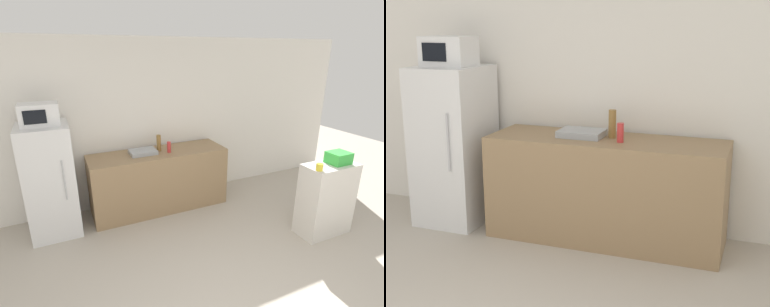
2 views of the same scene
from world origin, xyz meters
TOP-DOWN VIEW (x-y plane):
  - wall_back at (0.00, 3.29)m, footprint 8.00×0.06m
  - refrigerator at (-1.29, 2.86)m, footprint 0.62×0.70m
  - microwave at (-1.29, 2.86)m, footprint 0.45×0.34m
  - counter at (0.23, 2.89)m, footprint 2.09×0.66m
  - sink_basin at (-0.00, 2.91)m, footprint 0.39×0.29m
  - bottle_tall at (0.27, 2.95)m, footprint 0.07×0.07m
  - bottle_short at (0.38, 2.81)m, footprint 0.06×0.06m

SIDE VIEW (x-z plane):
  - counter at x=0.23m, z-range 0.00..0.93m
  - refrigerator at x=-1.29m, z-range 0.00..1.51m
  - sink_basin at x=0.00m, z-range 0.93..0.99m
  - bottle_short at x=0.38m, z-range 0.93..1.10m
  - bottle_tall at x=0.27m, z-range 0.93..1.18m
  - wall_back at x=0.00m, z-range 0.00..2.60m
  - microwave at x=-1.29m, z-range 1.51..1.79m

